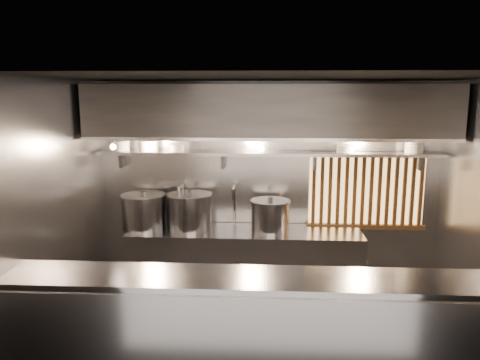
# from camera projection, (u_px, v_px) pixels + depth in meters

# --- Properties ---
(floor) EXTENTS (4.50, 4.50, 0.00)m
(floor) POSITION_uv_depth(u_px,v_px,m) (267.00, 341.00, 5.07)
(floor) COLOR black
(floor) RESTS_ON ground
(ceiling) EXTENTS (4.50, 4.50, 0.00)m
(ceiling) POSITION_uv_depth(u_px,v_px,m) (270.00, 77.00, 4.55)
(ceiling) COLOR black
(ceiling) RESTS_ON wall_back
(wall_back) EXTENTS (4.50, 0.00, 4.50)m
(wall_back) POSITION_uv_depth(u_px,v_px,m) (268.00, 187.00, 6.28)
(wall_back) COLOR gray
(wall_back) RESTS_ON floor
(wall_left) EXTENTS (0.00, 3.00, 3.00)m
(wall_left) POSITION_uv_depth(u_px,v_px,m) (55.00, 213.00, 4.94)
(wall_left) COLOR gray
(wall_left) RESTS_ON floor
(serving_counter) EXTENTS (4.50, 0.56, 1.13)m
(serving_counter) POSITION_uv_depth(u_px,v_px,m) (267.00, 339.00, 4.03)
(serving_counter) COLOR #A0A0A5
(serving_counter) RESTS_ON floor
(cooking_bench) EXTENTS (3.00, 0.70, 0.90)m
(cooking_bench) POSITION_uv_depth(u_px,v_px,m) (244.00, 264.00, 6.11)
(cooking_bench) COLOR #A0A0A5
(cooking_bench) RESTS_ON floor
(bowl_shelf) EXTENTS (4.40, 0.34, 0.04)m
(bowl_shelf) POSITION_uv_depth(u_px,v_px,m) (269.00, 153.00, 6.02)
(bowl_shelf) COLOR #A0A0A5
(bowl_shelf) RESTS_ON wall_back
(exhaust_hood) EXTENTS (4.40, 0.81, 0.65)m
(exhaust_hood) POSITION_uv_depth(u_px,v_px,m) (269.00, 112.00, 5.70)
(exhaust_hood) COLOR #2D2D30
(exhaust_hood) RESTS_ON ceiling
(wood_screen) EXTENTS (1.56, 0.09, 1.04)m
(wood_screen) POSITION_uv_depth(u_px,v_px,m) (367.00, 190.00, 6.17)
(wood_screen) COLOR #FDC371
(wood_screen) RESTS_ON wall_back
(faucet_left) EXTENTS (0.04, 0.30, 0.50)m
(faucet_left) POSITION_uv_depth(u_px,v_px,m) (182.00, 195.00, 6.23)
(faucet_left) COLOR silver
(faucet_left) RESTS_ON wall_back
(faucet_right) EXTENTS (0.04, 0.30, 0.50)m
(faucet_right) POSITION_uv_depth(u_px,v_px,m) (234.00, 196.00, 6.19)
(faucet_right) COLOR silver
(faucet_right) RESTS_ON wall_back
(heat_lamp) EXTENTS (0.25, 0.35, 0.20)m
(heat_lamp) POSITION_uv_depth(u_px,v_px,m) (111.00, 142.00, 5.63)
(heat_lamp) COLOR #A0A0A5
(heat_lamp) RESTS_ON exhaust_hood
(pendant_bulb) EXTENTS (0.09, 0.09, 0.19)m
(pendant_bulb) POSITION_uv_depth(u_px,v_px,m) (261.00, 148.00, 5.89)
(pendant_bulb) COLOR #2D2D30
(pendant_bulb) RESTS_ON exhaust_hood
(stock_pot_left) EXTENTS (0.69, 0.69, 0.51)m
(stock_pot_left) POSITION_uv_depth(u_px,v_px,m) (190.00, 211.00, 6.06)
(stock_pot_left) COLOR #A0A0A5
(stock_pot_left) RESTS_ON cooking_bench
(stock_pot_mid) EXTENTS (0.60, 0.60, 0.49)m
(stock_pot_mid) POSITION_uv_depth(u_px,v_px,m) (144.00, 211.00, 6.10)
(stock_pot_mid) COLOR #A0A0A5
(stock_pot_mid) RESTS_ON cooking_bench
(stock_pot_right) EXTENTS (0.62, 0.62, 0.45)m
(stock_pot_right) POSITION_uv_depth(u_px,v_px,m) (270.00, 215.00, 5.98)
(stock_pot_right) COLOR #A0A0A5
(stock_pot_right) RESTS_ON cooking_bench
(bowl_stack_0) EXTENTS (0.22, 0.22, 0.13)m
(bowl_stack_0) POSITION_uv_depth(u_px,v_px,m) (122.00, 146.00, 6.11)
(bowl_stack_0) COLOR white
(bowl_stack_0) RESTS_ON bowl_shelf
(bowl_stack_1) EXTENTS (0.24, 0.24, 0.13)m
(bowl_stack_1) POSITION_uv_depth(u_px,v_px,m) (149.00, 146.00, 6.09)
(bowl_stack_1) COLOR white
(bowl_stack_1) RESTS_ON bowl_shelf
(bowl_stack_2) EXTENTS (0.21, 0.21, 0.09)m
(bowl_stack_2) POSITION_uv_depth(u_px,v_px,m) (177.00, 148.00, 6.07)
(bowl_stack_2) COLOR white
(bowl_stack_2) RESTS_ON bowl_shelf
(bowl_stack_3) EXTENTS (0.24, 0.24, 0.09)m
(bowl_stack_3) POSITION_uv_depth(u_px,v_px,m) (346.00, 149.00, 5.95)
(bowl_stack_3) COLOR white
(bowl_stack_3) RESTS_ON bowl_shelf
(bowl_stack_4) EXTENTS (0.24, 0.24, 0.17)m
(bowl_stack_4) POSITION_uv_depth(u_px,v_px,m) (414.00, 146.00, 5.89)
(bowl_stack_4) COLOR white
(bowl_stack_4) RESTS_ON bowl_shelf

